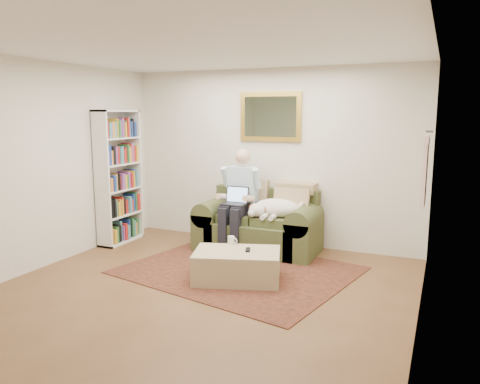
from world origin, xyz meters
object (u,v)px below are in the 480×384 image
Objects in this scene: sofa at (258,230)px; bookshelf at (119,177)px; seated_man at (238,201)px; coffee_mug at (231,240)px; sleeping_dog at (277,208)px; laptop at (236,199)px; ottoman at (237,266)px.

bookshelf is at bearing -168.42° from sofa.
bookshelf reaches higher than seated_man.
coffee_mug is (0.05, -1.04, 0.11)m from sofa.
sleeping_dog is 2.46m from bookshelf.
laptop is 1.87m from bookshelf.
bookshelf reaches higher than sofa.
sofa is at bearing 41.02° from laptop.
bookshelf is (-2.10, -0.43, 0.70)m from sofa.
ottoman is (0.49, -1.12, -0.54)m from seated_man.
ottoman is (-0.07, -1.19, -0.48)m from sleeping_dog.
bookshelf is at bearing 160.08° from ottoman.
sofa is at bearing 100.39° from ottoman.
sleeping_dog is at bearing 13.64° from laptop.
sofa is at bearing 11.58° from bookshelf.
sofa is 0.52m from seated_man.
ottoman is 2.62m from bookshelf.
bookshelf is (-1.84, -0.21, 0.24)m from laptop.
seated_man is at bearing 90.00° from laptop.
sofa is at bearing 164.26° from sleeping_dog.
sofa is 1.73× the size of ottoman.
seated_man reaches higher than coffee_mug.
seated_man is 0.72× the size of bookshelf.
laptop is 0.59m from sleeping_dog.
seated_man is 0.99m from coffee_mug.
coffee_mug is at bearing 127.97° from ottoman.
sleeping_dog is at bearing 7.13° from seated_man.
coffee_mug is (0.31, -0.82, -0.35)m from laptop.
coffee_mug is 2.31m from bookshelf.
seated_man is 0.58m from sleeping_dog.
laptop is (-0.26, -0.22, 0.46)m from sofa.
bookshelf is (-2.41, -0.34, 0.34)m from sleeping_dog.
coffee_mug is at bearing -105.26° from sleeping_dog.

